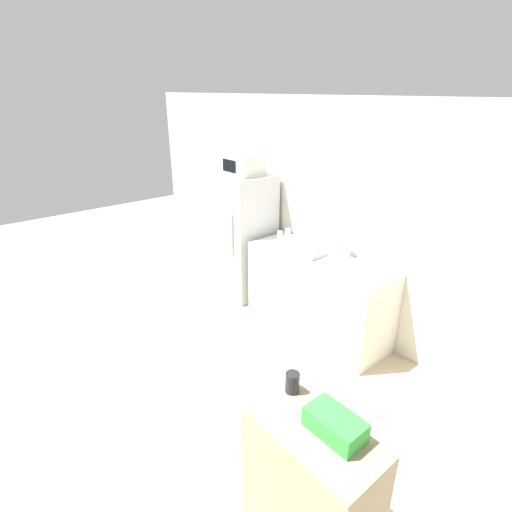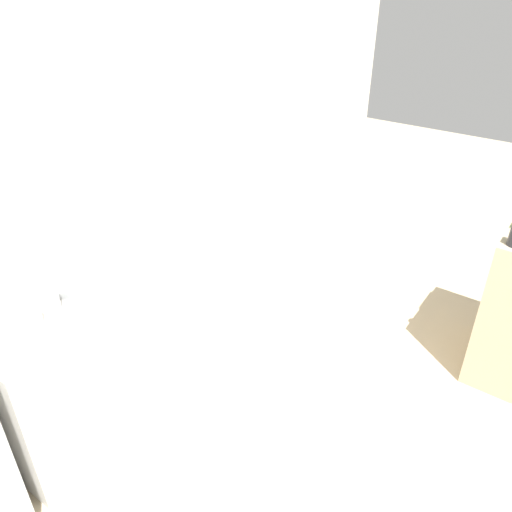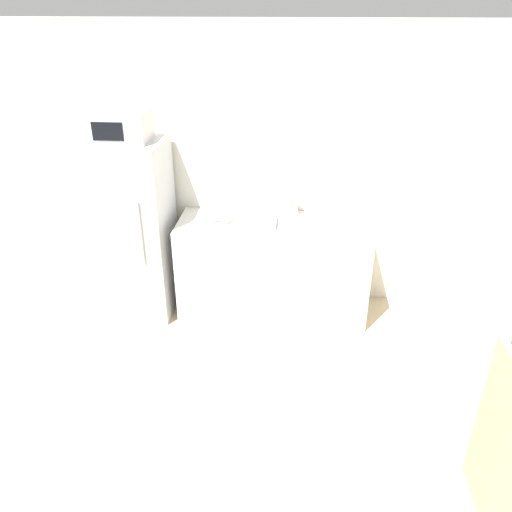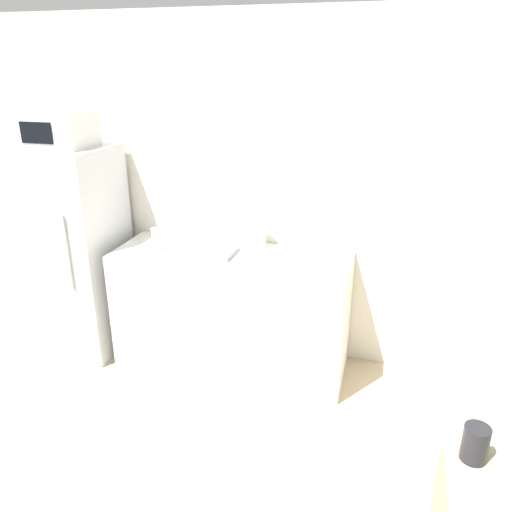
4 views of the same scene
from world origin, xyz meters
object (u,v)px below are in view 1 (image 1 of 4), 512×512
(refrigerator, at_px, (244,236))
(microwave, at_px, (243,165))
(bottle_short, at_px, (280,238))
(bottle_tall, at_px, (288,238))
(paper_towel_roll, at_px, (341,247))
(jar, at_px, (292,382))
(basket, at_px, (335,424))

(refrigerator, relative_size, microwave, 3.52)
(bottle_short, bearing_deg, refrigerator, 176.82)
(bottle_tall, xyz_separation_m, paper_towel_roll, (0.59, 0.25, 0.00))
(microwave, height_order, bottle_tall, microwave)
(microwave, relative_size, jar, 3.85)
(bottle_short, height_order, paper_towel_roll, paper_towel_roll)
(refrigerator, height_order, bottle_tall, refrigerator)
(microwave, bearing_deg, jar, -33.41)
(microwave, distance_m, bottle_short, 1.07)
(refrigerator, bearing_deg, bottle_tall, -1.73)
(refrigerator, xyz_separation_m, microwave, (-0.00, -0.00, 0.95))
(basket, bearing_deg, bottle_tall, 140.63)
(microwave, xyz_separation_m, basket, (3.09, -1.85, -0.65))
(microwave, xyz_separation_m, bottle_short, (0.74, -0.04, -0.77))
(bottle_tall, bearing_deg, bottle_short, -172.57)
(refrigerator, relative_size, paper_towel_roll, 6.99)
(jar, bearing_deg, bottle_short, 138.53)
(basket, height_order, paper_towel_roll, basket)
(bottle_tall, relative_size, paper_towel_roll, 1.00)
(bottle_short, xyz_separation_m, jar, (2.00, -1.77, 0.12))
(microwave, distance_m, paper_towel_roll, 1.64)
(bottle_short, distance_m, jar, 2.67)
(bottle_tall, xyz_separation_m, basket, (2.23, -1.83, 0.08))
(refrigerator, bearing_deg, basket, -31.01)
(bottle_short, bearing_deg, paper_towel_roll, 20.64)
(basket, distance_m, paper_towel_roll, 2.65)
(bottle_tall, height_order, basket, basket)
(bottle_short, relative_size, paper_towel_roll, 0.75)
(bottle_short, xyz_separation_m, basket, (2.35, -1.81, 0.11))
(microwave, height_order, paper_towel_roll, microwave)
(refrigerator, relative_size, bottle_short, 9.36)
(jar, xyz_separation_m, paper_towel_roll, (-1.29, 2.03, -0.09))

